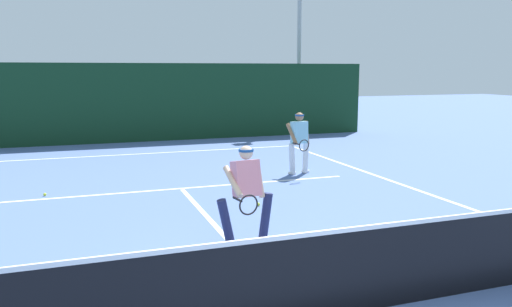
# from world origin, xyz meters

# --- Properties ---
(court_line_baseline_far) EXTENTS (9.82, 0.10, 0.01)m
(court_line_baseline_far) POSITION_xyz_m (0.00, 11.66, 0.00)
(court_line_baseline_far) COLOR white
(court_line_baseline_far) RESTS_ON ground_plane
(court_line_service) EXTENTS (8.00, 0.10, 0.01)m
(court_line_service) POSITION_xyz_m (0.00, 6.51, 0.00)
(court_line_service) COLOR white
(court_line_service) RESTS_ON ground_plane
(court_line_centre) EXTENTS (0.10, 6.40, 0.01)m
(court_line_centre) POSITION_xyz_m (0.00, 3.20, 0.00)
(court_line_centre) COLOR white
(court_line_centre) RESTS_ON ground_plane
(tennis_net) EXTENTS (10.76, 0.09, 1.07)m
(tennis_net) POSITION_xyz_m (0.00, 0.00, 0.51)
(tennis_net) COLOR #1E4723
(tennis_net) RESTS_ON ground_plane
(player_near) EXTENTS (0.95, 0.90, 1.54)m
(player_near) POSITION_xyz_m (0.19, 2.45, 0.84)
(player_near) COLOR #1E234C
(player_near) RESTS_ON ground_plane
(player_far) EXTENTS (0.69, 0.86, 1.58)m
(player_far) POSITION_xyz_m (3.16, 7.13, 0.86)
(player_far) COLOR silver
(player_far) RESTS_ON ground_plane
(tennis_ball) EXTENTS (0.07, 0.07, 0.07)m
(tennis_ball) POSITION_xyz_m (1.13, 4.54, 0.03)
(tennis_ball) COLOR #D1E033
(tennis_ball) RESTS_ON ground_plane
(tennis_ball_extra) EXTENTS (0.07, 0.07, 0.07)m
(tennis_ball_extra) POSITION_xyz_m (-2.86, 6.81, 0.03)
(tennis_ball_extra) COLOR #D1E033
(tennis_ball_extra) RESTS_ON ground_plane
(back_fence_windscreen) EXTENTS (18.42, 0.12, 2.88)m
(back_fence_windscreen) POSITION_xyz_m (0.00, 14.51, 1.44)
(back_fence_windscreen) COLOR #12341D
(back_fence_windscreen) RESTS_ON ground_plane
(light_pole) EXTENTS (0.55, 0.44, 8.34)m
(light_pole) POSITION_xyz_m (7.32, 16.45, 5.04)
(light_pole) COLOR #9EA39E
(light_pole) RESTS_ON ground_plane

